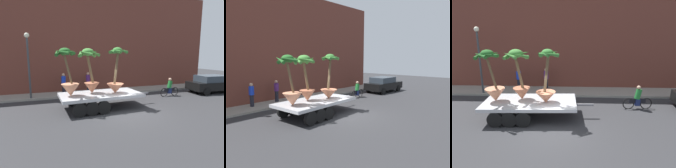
# 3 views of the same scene
# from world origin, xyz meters

# --- Properties ---
(ground_plane) EXTENTS (60.00, 60.00, 0.00)m
(ground_plane) POSITION_xyz_m (0.00, 0.00, 0.00)
(ground_plane) COLOR #2D2D30
(sidewalk) EXTENTS (24.00, 2.20, 0.15)m
(sidewalk) POSITION_xyz_m (0.00, 6.10, 0.07)
(sidewalk) COLOR gray
(sidewalk) RESTS_ON ground
(building_facade) EXTENTS (24.00, 1.20, 9.25)m
(building_facade) POSITION_xyz_m (0.00, 7.80, 4.63)
(building_facade) COLOR brown
(building_facade) RESTS_ON ground
(flatbed_trailer) EXTENTS (6.16, 2.81, 0.98)m
(flatbed_trailer) POSITION_xyz_m (-1.60, 1.47, 0.76)
(flatbed_trailer) COLOR #B7BABF
(flatbed_trailer) RESTS_ON ground
(potted_palm_rear) EXTENTS (1.32, 1.27, 2.91)m
(potted_palm_rear) POSITION_xyz_m (-0.41, 1.26, 2.05)
(potted_palm_rear) COLOR #C17251
(potted_palm_rear) RESTS_ON flatbed_trailer
(potted_palm_middle) EXTENTS (1.44, 1.55, 2.84)m
(potted_palm_middle) POSITION_xyz_m (-1.97, 1.72, 2.32)
(potted_palm_middle) COLOR #B26647
(potted_palm_middle) RESTS_ON flatbed_trailer
(potted_palm_front) EXTENTS (1.44, 1.36, 2.84)m
(potted_palm_front) POSITION_xyz_m (-3.34, 1.36, 2.06)
(potted_palm_front) COLOR tan
(potted_palm_front) RESTS_ON flatbed_trailer
(cyclist) EXTENTS (1.84, 0.37, 1.54)m
(cyclist) POSITION_xyz_m (5.04, 3.00, 0.67)
(cyclist) COLOR black
(cyclist) RESTS_ON ground
(parked_car) EXTENTS (4.52, 2.24, 1.58)m
(parked_car) POSITION_xyz_m (9.51, 2.87, 0.83)
(parked_car) COLOR black
(parked_car) RESTS_ON ground
(pedestrian_near_gate) EXTENTS (0.36, 0.36, 1.71)m
(pedestrian_near_gate) POSITION_xyz_m (-1.11, 6.41, 1.04)
(pedestrian_near_gate) COLOR black
(pedestrian_near_gate) RESTS_ON sidewalk
(pedestrian_far_left) EXTENTS (0.36, 0.36, 1.71)m
(pedestrian_far_left) POSITION_xyz_m (-3.24, 6.23, 1.04)
(pedestrian_far_left) COLOR black
(pedestrian_far_left) RESTS_ON sidewalk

